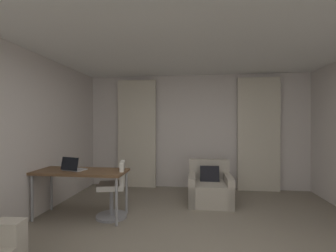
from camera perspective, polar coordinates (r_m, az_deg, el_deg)
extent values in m
cube|color=silver|center=(5.57, 6.67, -1.32)|extent=(5.12, 0.06, 2.60)
cube|color=white|center=(2.78, 6.19, 24.92)|extent=(5.12, 6.12, 0.06)
cube|color=beige|center=(5.62, -7.51, -1.81)|extent=(0.90, 0.06, 2.50)
cube|color=beige|center=(5.60, 20.88, -1.85)|extent=(0.90, 0.06, 2.50)
cube|color=#B2A899|center=(4.68, 10.02, -15.43)|extent=(0.79, 0.82, 0.39)
cube|color=#B2A899|center=(4.92, 9.80, -10.06)|extent=(0.79, 0.15, 0.38)
cube|color=#B2A899|center=(4.69, 14.23, -14.51)|extent=(0.13, 0.81, 0.53)
cube|color=#B2A899|center=(4.66, 5.78, -14.63)|extent=(0.13, 0.81, 0.53)
cube|color=black|center=(4.73, 9.94, -11.62)|extent=(0.36, 0.20, 0.37)
cube|color=brown|center=(4.07, -20.09, -10.22)|extent=(1.43, 0.59, 0.04)
cylinder|color=#99999E|center=(4.68, -26.12, -13.47)|extent=(0.04, 0.04, 0.70)
cylinder|color=#99999E|center=(4.13, -9.92, -15.34)|extent=(0.04, 0.04, 0.70)
cylinder|color=#99999E|center=(4.29, -29.81, -14.78)|extent=(0.04, 0.04, 0.70)
cylinder|color=#99999E|center=(3.68, -12.24, -17.31)|extent=(0.04, 0.04, 0.70)
cylinder|color=gray|center=(4.05, -13.39, -17.47)|extent=(0.06, 0.06, 0.46)
cylinder|color=gray|center=(4.12, -13.39, -20.25)|extent=(0.48, 0.48, 0.04)
cube|color=silver|center=(3.97, -13.40, -13.76)|extent=(0.48, 0.48, 0.08)
cube|color=silver|center=(3.91, -10.89, -10.83)|extent=(0.14, 0.36, 0.34)
cube|color=#ADADB2|center=(4.11, -21.41, -9.69)|extent=(0.37, 0.30, 0.02)
cube|color=black|center=(4.02, -22.51, -8.36)|extent=(0.32, 0.13, 0.20)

